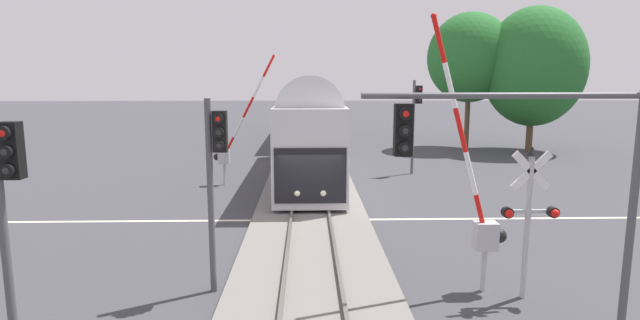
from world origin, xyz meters
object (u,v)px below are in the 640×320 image
traffic_signal_near_left (7,197)px  oak_far_right (470,58)px  commuter_train (309,115)px  traffic_signal_near_right (556,148)px  traffic_signal_far_side (416,112)px  maple_right_background (534,67)px  crossing_gate_near (481,210)px  crossing_gate_far (230,144)px  traffic_signal_median (215,164)px  crossing_signal_mast (529,207)px

traffic_signal_near_left → oak_far_right: 34.92m
commuter_train → oak_far_right: bearing=10.8°
commuter_train → traffic_signal_near_right: 27.17m
traffic_signal_far_side → maple_right_background: maple_right_background is taller
crossing_gate_near → crossing_gate_far: crossing_gate_near is taller
traffic_signal_median → maple_right_background: (18.89, 24.70, 2.97)m
crossing_gate_near → crossing_signal_mast: bearing=-24.0°
traffic_signal_near_right → oak_far_right: oak_far_right is taller
traffic_signal_far_side → oak_far_right: size_ratio=0.51×
maple_right_background → traffic_signal_median: bearing=-127.4°
crossing_signal_mast → maple_right_background: size_ratio=0.35×
crossing_gate_near → oak_far_right: 28.25m
crossing_gate_far → commuter_train: bearing=70.0°
commuter_train → traffic_signal_far_side: (5.99, -8.28, 0.76)m
oak_far_right → traffic_signal_near_left: bearing=-120.7°
commuter_train → crossing_gate_far: bearing=-110.0°
traffic_signal_near_left → oak_far_right: (17.71, 29.86, 3.69)m
crossing_signal_mast → oak_far_right: bearing=75.2°
traffic_signal_near_right → commuter_train: bearing=100.0°
crossing_signal_mast → traffic_signal_far_side: (0.80, 16.43, 1.25)m
traffic_signal_far_side → crossing_signal_mast: bearing=-92.8°
traffic_signal_near_right → traffic_signal_median: size_ratio=1.21×
maple_right_background → crossing_gate_far: bearing=-150.5°
crossing_gate_far → traffic_signal_near_left: crossing_gate_far is taller
commuter_train → traffic_signal_far_side: size_ratio=7.14×
crossing_signal_mast → crossing_gate_far: crossing_gate_far is taller
traffic_signal_median → traffic_signal_near_left: bearing=-131.6°
crossing_gate_near → maple_right_background: (12.34, 24.84, 4.12)m
maple_right_background → oak_far_right: (-4.19, 1.77, 0.73)m
traffic_signal_median → crossing_gate_near: bearing=-1.2°
crossing_signal_mast → traffic_signal_far_side: 16.49m
traffic_signal_near_left → traffic_signal_far_side: traffic_signal_far_side is taller
maple_right_background → commuter_train: bearing=-178.0°
crossing_gate_far → traffic_signal_far_side: (10.03, 2.79, 1.46)m
commuter_train → traffic_signal_near_right: (4.70, -26.74, 1.22)m
traffic_signal_near_left → crossing_gate_near: bearing=18.8°
crossing_gate_far → traffic_signal_median: crossing_gate_far is taller
crossing_gate_far → traffic_signal_near_left: 16.54m
commuter_train → traffic_signal_near_left: (-5.37, -27.51, 0.50)m
crossing_gate_near → traffic_signal_far_side: 16.14m
crossing_gate_near → crossing_gate_far: (-8.22, 13.19, -0.03)m
crossing_signal_mast → traffic_signal_near_right: bearing=-103.6°
crossing_gate_near → traffic_signal_far_side: bearing=83.6°
commuter_train → traffic_signal_median: commuter_train is taller
crossing_gate_near → traffic_signal_far_side: crossing_gate_near is taller
traffic_signal_near_right → traffic_signal_near_left: bearing=-175.6°
crossing_gate_far → traffic_signal_far_side: crossing_gate_far is taller
crossing_gate_far → traffic_signal_near_right: crossing_gate_far is taller
traffic_signal_median → oak_far_right: size_ratio=0.47×
crossing_signal_mast → crossing_gate_far: size_ratio=0.58×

